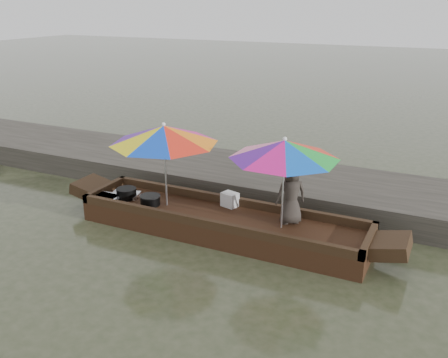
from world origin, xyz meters
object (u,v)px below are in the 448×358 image
at_px(boat_hull, 222,225).
at_px(umbrella_bow, 165,165).
at_px(tray_scallop, 125,195).
at_px(umbrella_stern, 283,184).
at_px(vendor, 291,194).
at_px(supply_bag, 230,200).
at_px(cooking_pot, 127,193).
at_px(tray_crayfish, 106,198).
at_px(charcoal_grill, 150,201).

bearing_deg(boat_hull, umbrella_bow, 180.00).
bearing_deg(tray_scallop, boat_hull, -0.42).
xyz_separation_m(umbrella_bow, umbrella_stern, (2.23, 0.00, 0.00)).
distance_m(tray_scallop, umbrella_bow, 1.21).
xyz_separation_m(tray_scallop, vendor, (3.25, 0.23, 0.49)).
relative_size(vendor, umbrella_stern, 0.59).
distance_m(tray_scallop, supply_bag, 2.07).
distance_m(cooking_pot, tray_crayfish, 0.39).
height_order(charcoal_grill, umbrella_bow, umbrella_bow).
xyz_separation_m(cooking_pot, tray_scallop, (-0.09, 0.07, -0.07)).
distance_m(boat_hull, tray_crayfish, 2.31).
xyz_separation_m(boat_hull, umbrella_bow, (-1.12, 0.00, 0.95)).
bearing_deg(cooking_pot, boat_hull, 1.52).
distance_m(vendor, umbrella_stern, 0.36).
xyz_separation_m(tray_crayfish, vendor, (3.46, 0.55, 0.47)).
bearing_deg(vendor, charcoal_grill, -27.98).
bearing_deg(boat_hull, tray_crayfish, -172.47).
height_order(cooking_pot, supply_bag, supply_bag).
xyz_separation_m(boat_hull, vendor, (1.17, 0.24, 0.69)).
xyz_separation_m(boat_hull, tray_crayfish, (-2.28, -0.30, 0.22)).
height_order(vendor, umbrella_bow, umbrella_bow).
distance_m(tray_crayfish, charcoal_grill, 0.90).
bearing_deg(tray_scallop, vendor, 4.02).
distance_m(vendor, umbrella_bow, 2.32).
height_order(tray_crayfish, vendor, vendor).
xyz_separation_m(charcoal_grill, umbrella_stern, (2.50, 0.13, 0.69)).
xyz_separation_m(cooking_pot, umbrella_bow, (0.86, 0.05, 0.68)).
bearing_deg(tray_crayfish, umbrella_bow, 14.58).
relative_size(cooking_pot, charcoal_grill, 1.05).
xyz_separation_m(vendor, umbrella_stern, (-0.07, -0.24, 0.26)).
bearing_deg(charcoal_grill, cooking_pot, 172.39).
relative_size(tray_crayfish, vendor, 0.51).
xyz_separation_m(tray_crayfish, tray_scallop, (0.21, 0.32, -0.01)).
distance_m(supply_bag, vendor, 1.30).
bearing_deg(tray_scallop, tray_crayfish, -123.19).
xyz_separation_m(boat_hull, supply_bag, (-0.05, 0.45, 0.30)).
xyz_separation_m(tray_scallop, umbrella_bow, (0.95, -0.02, 0.74)).
bearing_deg(umbrella_stern, umbrella_bow, 180.00).
distance_m(charcoal_grill, umbrella_stern, 2.60).
xyz_separation_m(tray_scallop, charcoal_grill, (0.68, -0.15, 0.05)).
relative_size(boat_hull, charcoal_grill, 14.35).
height_order(tray_crayfish, umbrella_stern, umbrella_stern).
bearing_deg(umbrella_bow, cooking_pot, -176.50).
height_order(supply_bag, umbrella_bow, umbrella_bow).
bearing_deg(umbrella_stern, charcoal_grill, -176.99).
xyz_separation_m(tray_crayfish, umbrella_bow, (1.16, 0.30, 0.73)).
relative_size(vendor, umbrella_bow, 0.54).
bearing_deg(cooking_pot, charcoal_grill, -7.61).
bearing_deg(vendor, boat_hull, -24.55).
relative_size(boat_hull, tray_crayfish, 9.72).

